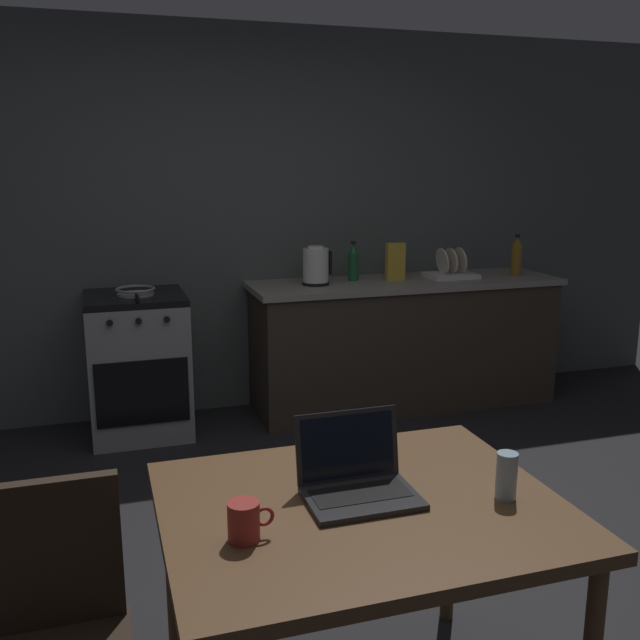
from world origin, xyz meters
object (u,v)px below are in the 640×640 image
object	(u,v)px
coffee_mug	(244,521)
dish_rack	(451,271)
chair	(52,632)
frying_pan	(135,291)
laptop	(357,481)
electric_kettle	(316,266)
stove_oven	(139,365)
cereal_box	(395,262)
drinking_glass	(506,476)
bottle	(516,256)
dining_table	(361,526)
bottle_b	(353,262)

from	to	relation	value
coffee_mug	dish_rack	bearing A→B (deg)	53.76
chair	frying_pan	world-z (taller)	frying_pan
laptop	electric_kettle	bearing A→B (deg)	71.66
stove_oven	cereal_box	size ratio (longest dim) A/B	3.51
electric_kettle	drinking_glass	xyz separation A→B (m)	(-0.29, -2.79, -0.20)
chair	drinking_glass	bearing A→B (deg)	6.23
laptop	bottle	world-z (taller)	bottle
stove_oven	coffee_mug	distance (m)	2.82
dining_table	frying_pan	distance (m)	2.71
dining_table	drinking_glass	size ratio (longest dim) A/B	8.16
cereal_box	dish_rack	world-z (taller)	cereal_box
stove_oven	bottle	distance (m)	2.71
laptop	drinking_glass	xyz separation A→B (m)	(0.40, -0.15, 0.02)
stove_oven	chair	xyz separation A→B (m)	(-0.38, -2.68, 0.06)
electric_kettle	bottle_b	world-z (taller)	bottle_b
electric_kettle	bottle	bearing A→B (deg)	-1.93
stove_oven	cereal_box	xyz separation A→B (m)	(1.74, 0.02, 0.57)
bottle_b	drinking_glass	bearing A→B (deg)	-101.50
dining_table	chair	distance (m)	0.87
dish_rack	dining_table	bearing A→B (deg)	-122.11
dish_rack	bottle_b	world-z (taller)	bottle_b
cereal_box	frying_pan	bearing A→B (deg)	-178.38
electric_kettle	coffee_mug	distance (m)	3.00
chair	bottle	distance (m)	4.05
electric_kettle	frying_pan	bearing A→B (deg)	-178.57
frying_pan	cereal_box	bearing A→B (deg)	1.62
dining_table	drinking_glass	bearing A→B (deg)	-14.07
dining_table	cereal_box	xyz separation A→B (m)	(1.27, 2.71, 0.35)
cereal_box	bottle_b	distance (m)	0.29
electric_kettle	coffee_mug	world-z (taller)	electric_kettle
dining_table	dish_rack	size ratio (longest dim) A/B	3.32
stove_oven	dish_rack	size ratio (longest dim) A/B	2.63
coffee_mug	bottle_b	world-z (taller)	bottle_b
stove_oven	electric_kettle	size ratio (longest dim) A/B	3.47
electric_kettle	bottle	distance (m)	1.48
bottle_b	stove_oven	bearing A→B (deg)	-176.76
drinking_glass	cereal_box	xyz separation A→B (m)	(0.87, 2.81, 0.21)
laptop	bottle	bearing A→B (deg)	46.40
stove_oven	coffee_mug	xyz separation A→B (m)	(0.11, -2.79, 0.35)
bottle	dish_rack	world-z (taller)	bottle
bottle	frying_pan	bearing A→B (deg)	179.55
coffee_mug	drinking_glass	world-z (taller)	drinking_glass
dining_table	frying_pan	xyz separation A→B (m)	(-0.46, 2.66, 0.25)
bottle	drinking_glass	bearing A→B (deg)	-122.90
stove_oven	drinking_glass	world-z (taller)	stove_oven
laptop	bottle	size ratio (longest dim) A/B	1.10
laptop	dish_rack	bearing A→B (deg)	53.86
chair	laptop	bearing A→B (deg)	13.62
bottle	drinking_glass	distance (m)	3.27
frying_pan	drinking_glass	distance (m)	2.90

